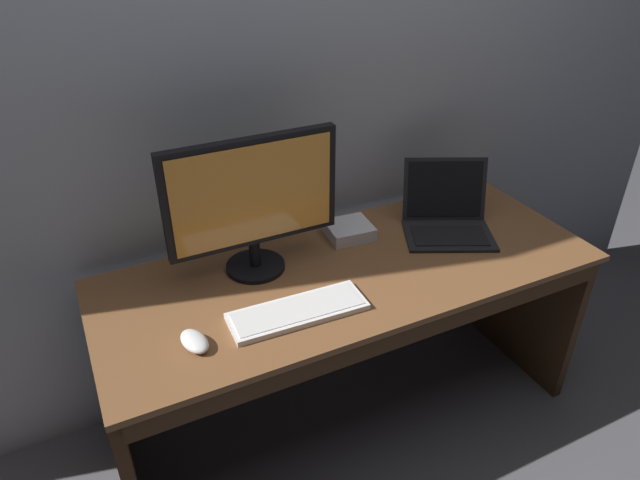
{
  "coord_description": "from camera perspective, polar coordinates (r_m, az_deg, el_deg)",
  "views": [
    {
      "loc": [
        -0.79,
        -1.38,
        1.79
      ],
      "look_at": [
        -0.11,
        0.0,
        0.84
      ],
      "focal_mm": 32.14,
      "sensor_mm": 36.0,
      "label": 1
    }
  ],
  "objects": [
    {
      "name": "ground_plane",
      "position": [
        2.39,
        2.58,
        -16.8
      ],
      "size": [
        14.0,
        14.0,
        0.0
      ],
      "primitive_type": "plane",
      "color": "#4C4C51"
    },
    {
      "name": "desk",
      "position": [
        2.03,
        3.1,
        -7.63
      ],
      "size": [
        1.69,
        0.66,
        0.7
      ],
      "color": "brown",
      "rests_on": "ground"
    },
    {
      "name": "laptop_black",
      "position": [
        2.16,
        12.53,
        2.49
      ],
      "size": [
        0.41,
        0.39,
        0.24
      ],
      "color": "black",
      "rests_on": "desk"
    },
    {
      "name": "external_monitor",
      "position": [
        1.78,
        -6.74,
        4.02
      ],
      "size": [
        0.56,
        0.2,
        0.47
      ],
      "color": "black",
      "rests_on": "desk"
    },
    {
      "name": "wired_keyboard",
      "position": [
        1.72,
        -2.21,
        -7.1
      ],
      "size": [
        0.42,
        0.16,
        0.02
      ],
      "color": "white",
      "rests_on": "desk"
    },
    {
      "name": "computer_mouse",
      "position": [
        1.64,
        -12.39,
        -9.82
      ],
      "size": [
        0.09,
        0.12,
        0.04
      ],
      "primitive_type": "ellipsoid",
      "rotation": [
        0.0,
        0.0,
        0.22
      ],
      "color": "white",
      "rests_on": "desk"
    },
    {
      "name": "external_drive_box",
      "position": [
        2.08,
        2.9,
        0.98
      ],
      "size": [
        0.17,
        0.16,
        0.05
      ],
      "primitive_type": "cube",
      "rotation": [
        0.0,
        0.0,
        -0.09
      ],
      "color": "silver",
      "rests_on": "desk"
    }
  ]
}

